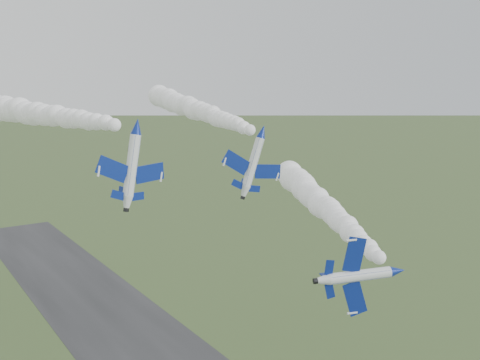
% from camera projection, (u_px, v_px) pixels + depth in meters
% --- Properties ---
extents(jet_lead, '(6.37, 10.73, 9.27)m').
position_uv_depth(jet_lead, '(398.00, 271.00, 62.06)').
color(jet_lead, white).
extents(smoke_trail_jet_lead, '(27.13, 54.30, 5.58)m').
position_uv_depth(smoke_trail_jet_lead, '(322.00, 204.00, 91.62)').
color(smoke_trail_jet_lead, white).
extents(jet_pair_left, '(9.97, 11.97, 3.34)m').
position_uv_depth(jet_pair_left, '(137.00, 126.00, 67.60)').
color(jet_pair_left, white).
extents(smoke_trail_jet_pair_left, '(16.50, 64.61, 5.53)m').
position_uv_depth(smoke_trail_jet_pair_left, '(18.00, 110.00, 91.36)').
color(smoke_trail_jet_pair_left, white).
extents(jet_pair_right, '(9.31, 11.44, 3.69)m').
position_uv_depth(jet_pair_right, '(263.00, 131.00, 78.98)').
color(jet_pair_right, white).
extents(smoke_trail_jet_pair_right, '(19.41, 65.32, 5.31)m').
position_uv_depth(smoke_trail_jet_pair_right, '(192.00, 108.00, 110.87)').
color(smoke_trail_jet_pair_right, white).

